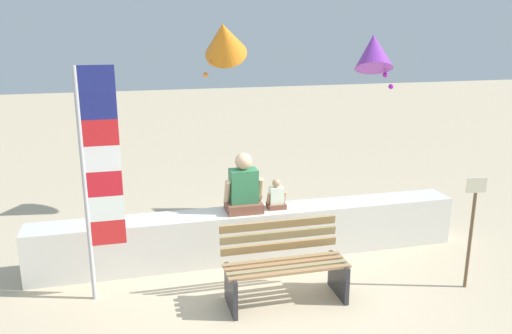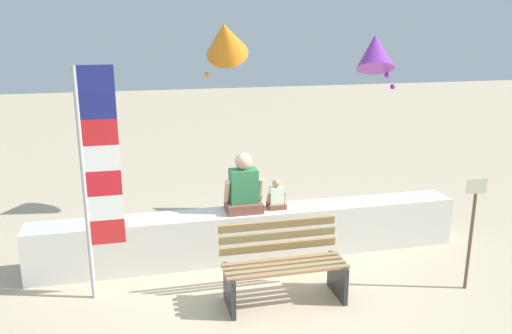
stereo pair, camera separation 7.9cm
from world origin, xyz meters
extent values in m
plane|color=#C9B493|center=(0.00, 0.00, 0.00)|extent=(40.00, 40.00, 0.00)
cube|color=silver|center=(0.00, 0.85, 0.34)|extent=(5.80, 0.49, 0.68)
cube|color=#9F764E|center=(0.10, -0.57, 0.45)|extent=(1.41, 0.08, 0.03)
cube|color=#948459|center=(0.10, -0.46, 0.45)|extent=(1.41, 0.08, 0.03)
cube|color=#A1744C|center=(0.10, -0.35, 0.45)|extent=(1.41, 0.08, 0.03)
cube|color=#A27E51|center=(0.10, -0.24, 0.45)|extent=(1.41, 0.08, 0.03)
cube|color=#A5804F|center=(0.10, -0.13, 0.57)|extent=(1.41, 0.05, 0.10)
cube|color=#947F53|center=(0.10, -0.11, 0.70)|extent=(1.41, 0.05, 0.10)
cube|color=olive|center=(0.10, -0.08, 0.83)|extent=(1.41, 0.05, 0.10)
cube|color=#2D2D33|center=(-0.55, -0.41, 0.23)|extent=(0.05, 0.53, 0.45)
cube|color=#2D2D33|center=(0.74, -0.40, 0.23)|extent=(0.05, 0.53, 0.45)
cube|color=brown|center=(-0.11, 0.85, 0.74)|extent=(0.47, 0.38, 0.13)
cube|color=#347B4E|center=(-0.11, 0.85, 1.03)|extent=(0.36, 0.24, 0.45)
cylinder|color=#D9AC86|center=(-0.34, 0.83, 0.98)|extent=(0.07, 0.18, 0.33)
cylinder|color=#D9AC86|center=(0.11, 0.83, 0.98)|extent=(0.07, 0.18, 0.33)
sphere|color=#D9AC86|center=(-0.11, 0.85, 1.37)|extent=(0.22, 0.22, 0.22)
cube|color=brown|center=(0.34, 0.85, 0.71)|extent=(0.24, 0.20, 0.07)
cube|color=white|center=(0.34, 0.85, 0.86)|extent=(0.19, 0.12, 0.23)
cylinder|color=tan|center=(0.23, 0.84, 0.83)|extent=(0.04, 0.09, 0.17)
cylinder|color=tan|center=(0.46, 0.84, 0.83)|extent=(0.04, 0.09, 0.17)
sphere|color=tan|center=(0.34, 0.85, 1.04)|extent=(0.12, 0.12, 0.12)
cylinder|color=#B7B7BC|center=(-2.05, 0.21, 1.34)|extent=(0.05, 0.05, 2.69)
cube|color=red|center=(-1.83, 0.21, 0.81)|extent=(0.38, 0.02, 0.29)
cube|color=white|center=(-1.83, 0.21, 1.10)|extent=(0.38, 0.02, 0.29)
cube|color=red|center=(-1.83, 0.21, 1.39)|extent=(0.38, 0.02, 0.29)
cube|color=white|center=(-1.83, 0.21, 1.67)|extent=(0.38, 0.02, 0.29)
cube|color=red|center=(-1.83, 0.21, 1.96)|extent=(0.38, 0.02, 0.29)
cube|color=navy|center=(-1.83, 0.21, 2.25)|extent=(0.38, 0.02, 0.29)
cube|color=navy|center=(-1.83, 0.21, 2.54)|extent=(0.38, 0.02, 0.29)
cone|color=orange|center=(-0.04, 2.46, 2.87)|extent=(0.90, 1.05, 0.88)
sphere|color=orange|center=(-0.13, 2.49, 2.69)|extent=(0.08, 0.08, 0.08)
sphere|color=orange|center=(-0.23, 2.52, 2.51)|extent=(0.08, 0.08, 0.08)
sphere|color=orange|center=(-0.32, 2.55, 2.33)|extent=(0.08, 0.08, 0.08)
cone|color=purple|center=(2.22, 1.98, 2.69)|extent=(0.79, 0.90, 0.74)
sphere|color=purple|center=(2.32, 1.95, 2.51)|extent=(0.08, 0.08, 0.08)
sphere|color=purple|center=(2.41, 1.92, 2.33)|extent=(0.08, 0.08, 0.08)
sphere|color=purple|center=(2.51, 1.89, 2.15)|extent=(0.08, 0.08, 0.08)
cylinder|color=brown|center=(2.32, -0.61, 0.60)|extent=(0.04, 0.04, 1.20)
cube|color=beige|center=(2.32, -0.61, 1.30)|extent=(0.24, 0.05, 0.18)
camera|label=1|loc=(-1.55, -5.53, 3.10)|focal=36.42mm
camera|label=2|loc=(-1.47, -5.55, 3.10)|focal=36.42mm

